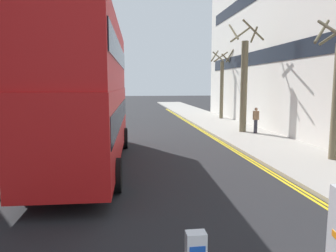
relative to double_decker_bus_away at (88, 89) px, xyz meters
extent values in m
cube|color=#9E9991|center=(8.89, 3.02, -2.96)|extent=(4.00, 80.00, 0.14)
cube|color=#9E9991|center=(-4.11, 3.02, -2.96)|extent=(4.00, 80.00, 0.14)
cube|color=yellow|center=(6.79, 1.02, -3.03)|extent=(0.10, 56.00, 0.01)
cube|color=yellow|center=(6.63, 1.02, -3.03)|extent=(0.10, 56.00, 0.01)
cube|color=red|center=(0.00, 0.00, -1.29)|extent=(2.85, 10.88, 2.60)
cube|color=red|center=(0.00, 0.00, 1.26)|extent=(2.79, 10.66, 2.50)
cube|color=black|center=(0.00, 0.00, -0.99)|extent=(2.87, 10.44, 0.84)
cube|color=black|center=(0.00, 0.00, 1.36)|extent=(2.85, 10.23, 0.80)
cube|color=yellow|center=(0.18, 5.38, 0.26)|extent=(2.00, 0.13, 0.44)
cube|color=maroon|center=(0.00, 0.00, 2.56)|extent=(2.57, 9.79, 0.10)
cylinder|color=black|center=(-1.14, 3.39, -2.51)|extent=(0.33, 1.05, 1.04)
cylinder|color=black|center=(1.36, 3.30, -2.51)|extent=(0.33, 1.05, 1.04)
cylinder|color=black|center=(-1.36, -3.31, -2.51)|extent=(0.33, 1.05, 1.04)
cylinder|color=black|center=(1.14, -3.39, -2.51)|extent=(0.33, 1.05, 1.04)
cylinder|color=#2D2D38|center=(9.64, 6.54, -2.46)|extent=(0.22, 0.22, 0.85)
cube|color=#8C6647|center=(9.64, 6.54, -1.76)|extent=(0.34, 0.22, 0.56)
sphere|color=#9E7051|center=(9.64, 6.54, -1.37)|extent=(0.20, 0.20, 0.20)
cylinder|color=#6B6047|center=(10.11, -0.20, 2.26)|extent=(1.28, 0.38, 0.95)
cylinder|color=#6B6047|center=(9.49, -0.23, 2.35)|extent=(1.26, 1.09, 1.13)
cylinder|color=#6B6047|center=(9.40, -1.06, 2.27)|extent=(0.64, 1.25, 0.97)
cylinder|color=#6B6047|center=(9.04, 7.24, 0.02)|extent=(0.43, 0.43, 5.81)
cylinder|color=#6B6047|center=(9.60, 7.21, 3.31)|extent=(0.19, 1.16, 0.86)
cylinder|color=#6B6047|center=(8.94, 7.91, 3.40)|extent=(1.41, 0.34, 1.04)
cylinder|color=#6B6047|center=(8.26, 7.21, 3.48)|extent=(0.18, 1.62, 1.18)
cylinder|color=#6B6047|center=(9.25, 6.47, 3.48)|extent=(1.61, 0.54, 1.20)
cylinder|color=#6B6047|center=(10.07, 15.47, -0.34)|extent=(0.32, 0.32, 5.11)
cylinder|color=#6B6047|center=(10.77, 15.57, 2.71)|extent=(0.32, 1.46, 1.07)
cylinder|color=#6B6047|center=(10.10, 16.11, 2.66)|extent=(1.33, 0.19, 0.98)
cylinder|color=#6B6047|center=(9.50, 15.93, 2.73)|extent=(1.05, 1.26, 1.12)
cylinder|color=#6B6047|center=(9.57, 15.14, 2.63)|extent=(0.78, 1.10, 0.92)
cylinder|color=#6B6047|center=(10.23, 15.07, 2.52)|extent=(0.89, 0.46, 0.69)
cube|color=silver|center=(15.89, 8.28, 3.72)|extent=(10.00, 28.00, 13.49)
cube|color=black|center=(10.87, 8.28, 2.10)|extent=(0.04, 24.64, 1.00)
camera|label=1|loc=(1.46, -12.88, 0.20)|focal=34.41mm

